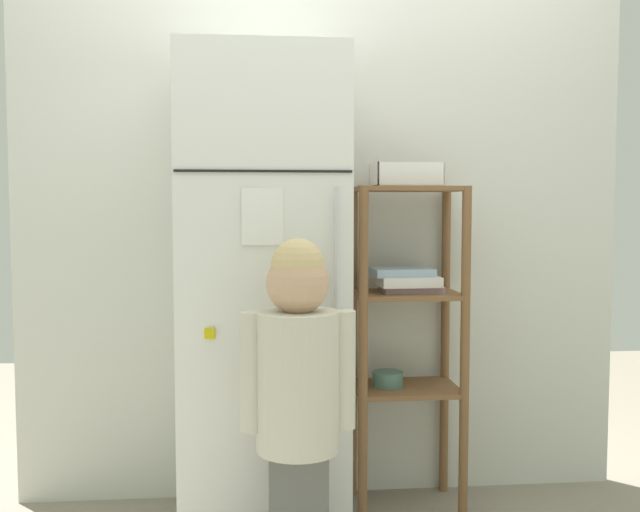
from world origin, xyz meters
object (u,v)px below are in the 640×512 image
(refrigerator, at_px, (263,295))
(fruit_bin, at_px, (405,177))
(child_standing, at_px, (298,380))
(pantry_shelf_unit, at_px, (406,314))

(refrigerator, relative_size, fruit_bin, 6.79)
(child_standing, relative_size, fruit_bin, 4.28)
(refrigerator, height_order, child_standing, refrigerator)
(pantry_shelf_unit, bearing_deg, child_standing, -128.29)
(refrigerator, bearing_deg, pantry_shelf_unit, 12.02)
(child_standing, distance_m, fruit_bin, 0.99)
(refrigerator, bearing_deg, fruit_bin, 13.37)
(fruit_bin, bearing_deg, child_standing, -127.34)
(refrigerator, distance_m, fruit_bin, 0.72)
(pantry_shelf_unit, bearing_deg, fruit_bin, 116.53)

